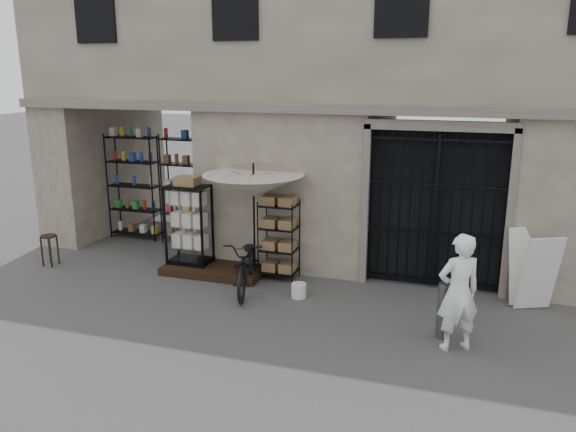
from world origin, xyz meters
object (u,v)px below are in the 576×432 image
(white_bucket, at_px, (299,290))
(wooden_stool, at_px, (50,250))
(display_cabinet, at_px, (189,229))
(steel_bollard, at_px, (442,311))
(easel_sign, at_px, (533,270))
(market_umbrella, at_px, (253,179))
(shopkeeper, at_px, (454,348))
(bicycle, at_px, (248,289))
(wire_rack, at_px, (279,241))

(white_bucket, relative_size, wooden_stool, 0.41)
(display_cabinet, relative_size, steel_bollard, 1.96)
(easel_sign, bearing_deg, display_cabinet, 156.52)
(market_umbrella, distance_m, white_bucket, 2.22)
(shopkeeper, bearing_deg, wooden_stool, -37.12)
(market_umbrella, bearing_deg, bicycle, -81.19)
(display_cabinet, bearing_deg, steel_bollard, 4.01)
(wooden_stool, bearing_deg, easel_sign, 4.61)
(display_cabinet, relative_size, market_umbrella, 0.64)
(steel_bollard, bearing_deg, wire_rack, 152.39)
(white_bucket, distance_m, bicycle, 1.01)
(wire_rack, distance_m, shopkeeper, 3.93)
(display_cabinet, xyz_separation_m, easel_sign, (6.37, 0.10, -0.19))
(white_bucket, height_order, wooden_stool, wooden_stool)
(display_cabinet, height_order, shopkeeper, display_cabinet)
(shopkeeper, xyz_separation_m, easel_sign, (1.16, 1.92, 0.68))
(market_umbrella, bearing_deg, display_cabinet, 178.42)
(easel_sign, bearing_deg, shopkeeper, -145.57)
(white_bucket, relative_size, bicycle, 0.14)
(market_umbrella, height_order, steel_bollard, market_umbrella)
(wire_rack, height_order, white_bucket, wire_rack)
(wire_rack, bearing_deg, shopkeeper, -6.96)
(bicycle, bearing_deg, white_bucket, -17.21)
(white_bucket, distance_m, wooden_stool, 5.39)
(market_umbrella, xyz_separation_m, wooden_stool, (-4.30, -0.61, -1.61))
(steel_bollard, height_order, easel_sign, easel_sign)
(market_umbrella, xyz_separation_m, steel_bollard, (3.59, -1.50, -1.51))
(white_bucket, bearing_deg, bicycle, 176.75)
(shopkeeper, bearing_deg, market_umbrella, -54.02)
(wire_rack, xyz_separation_m, white_bucket, (0.64, -0.79, -0.63))
(white_bucket, xyz_separation_m, bicycle, (-1.00, 0.06, -0.13))
(market_umbrella, relative_size, steel_bollard, 3.08)
(wire_rack, bearing_deg, white_bucket, -28.11)
(steel_bollard, bearing_deg, easel_sign, 50.08)
(display_cabinet, bearing_deg, white_bucket, 5.74)
(bicycle, bearing_deg, easel_sign, -5.41)
(wooden_stool, bearing_deg, shopkeeper, -8.26)
(bicycle, height_order, shopkeeper, bicycle)
(wooden_stool, relative_size, steel_bollard, 0.73)
(market_umbrella, relative_size, wooden_stool, 4.20)
(display_cabinet, distance_m, bicycle, 1.85)
(wire_rack, height_order, steel_bollard, wire_rack)
(display_cabinet, bearing_deg, wire_rack, 24.24)
(bicycle, bearing_deg, wooden_stool, 166.23)
(bicycle, relative_size, wooden_stool, 3.01)
(bicycle, relative_size, shopkeeper, 1.12)
(display_cabinet, distance_m, market_umbrella, 1.78)
(steel_bollard, bearing_deg, market_umbrella, 157.30)
(wooden_stool, distance_m, easel_sign, 9.29)
(bicycle, relative_size, easel_sign, 1.49)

